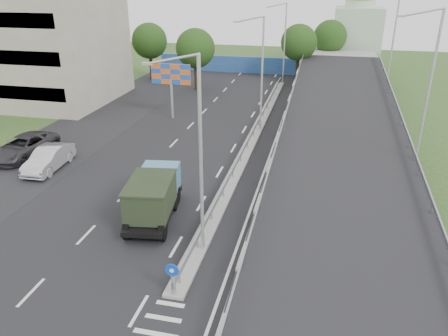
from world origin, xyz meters
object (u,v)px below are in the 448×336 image
(billboard, at_px, (171,77))
(parked_car_b, at_px, (49,159))
(lamp_post_far, at_px, (283,39))
(church, at_px, (357,33))
(sign_bollard, at_px, (173,279))
(parked_car_c, at_px, (24,147))
(dump_truck, at_px, (154,195))
(lamp_post_near, at_px, (197,148))
(lamp_post_mid, at_px, (260,69))

(billboard, relative_size, parked_car_b, 1.08)
(lamp_post_far, xyz_separation_m, church, (9.89, 14.00, -0.50))
(sign_bollard, height_order, parked_car_c, sign_bollard)
(church, height_order, parked_car_b, church)
(dump_truck, bearing_deg, church, 66.86)
(sign_bollard, bearing_deg, parked_car_c, 142.14)
(sign_bollard, relative_size, parked_car_c, 0.27)
(parked_car_b, bearing_deg, sign_bollard, -43.14)
(dump_truck, distance_m, parked_car_c, 15.28)
(lamp_post_far, bearing_deg, lamp_post_near, -90.00)
(parked_car_c, bearing_deg, lamp_post_near, -24.69)
(sign_bollard, distance_m, church, 58.84)
(lamp_post_near, relative_size, parked_car_b, 1.98)
(billboard, bearing_deg, parked_car_c, -123.15)
(billboard, height_order, parked_car_b, billboard)
(lamp_post_near, bearing_deg, lamp_post_far, 90.00)
(lamp_post_near, height_order, dump_truck, lamp_post_near)
(church, bearing_deg, lamp_post_mid, -106.22)
(church, relative_size, dump_truck, 2.13)
(sign_bollard, distance_m, billboard, 27.53)
(sign_bollard, bearing_deg, lamp_post_mid, 89.74)
(lamp_post_mid, distance_m, billboard, 9.47)
(parked_car_c, bearing_deg, lamp_post_mid, 35.43)
(dump_truck, bearing_deg, lamp_post_far, 76.11)
(lamp_post_mid, distance_m, lamp_post_far, 20.00)
(dump_truck, bearing_deg, lamp_post_near, -46.38)
(sign_bollard, xyz_separation_m, lamp_post_near, (0.11, 3.83, 4.77))
(sign_bollard, bearing_deg, billboard, 109.21)
(church, distance_m, parked_car_c, 52.31)
(lamp_post_mid, bearing_deg, lamp_post_near, -90.00)
(sign_bollard, bearing_deg, lamp_post_far, 89.86)
(church, xyz_separation_m, parked_car_c, (-27.16, -44.49, -4.46))
(parked_car_b, bearing_deg, church, 59.68)
(church, xyz_separation_m, parked_car_b, (-23.78, -46.26, -4.47))
(lamp_post_near, xyz_separation_m, lamp_post_far, (0.00, 40.00, 0.00))
(lamp_post_mid, xyz_separation_m, dump_truck, (-3.56, -17.22, -4.29))
(sign_bollard, distance_m, dump_truck, 7.47)
(lamp_post_near, relative_size, lamp_post_far, 1.00)
(sign_bollard, height_order, lamp_post_near, lamp_post_near)
(lamp_post_far, distance_m, dump_truck, 37.64)
(sign_bollard, height_order, billboard, billboard)
(lamp_post_far, relative_size, billboard, 1.83)
(dump_truck, bearing_deg, billboard, 97.67)
(sign_bollard, height_order, lamp_post_mid, lamp_post_mid)
(sign_bollard, relative_size, parked_car_b, 0.33)
(sign_bollard, distance_m, parked_car_c, 21.73)
(lamp_post_near, bearing_deg, lamp_post_mid, 90.00)
(lamp_post_near, height_order, church, church)
(parked_car_b, bearing_deg, lamp_post_near, -32.26)
(lamp_post_mid, distance_m, dump_truck, 18.10)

